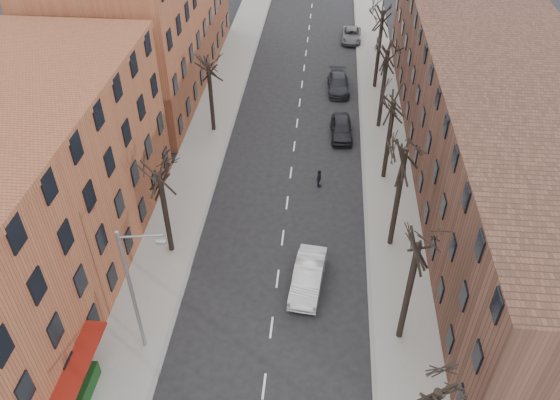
# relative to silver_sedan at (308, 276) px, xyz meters

# --- Properties ---
(sidewalk_left) EXTENTS (4.00, 90.00, 0.15)m
(sidewalk_left) POSITION_rel_silver_sedan_xyz_m (-10.01, 19.42, -0.78)
(sidewalk_left) COLOR gray
(sidewalk_left) RESTS_ON ground
(sidewalk_right) EXTENTS (4.00, 90.00, 0.15)m
(sidewalk_right) POSITION_rel_silver_sedan_xyz_m (5.99, 19.42, -0.78)
(sidewalk_right) COLOR gray
(sidewalk_right) RESTS_ON ground
(building_left_near) EXTENTS (12.00, 26.00, 12.00)m
(building_left_near) POSITION_rel_silver_sedan_xyz_m (-18.01, -0.58, 5.14)
(building_left_near) COLOR brown
(building_left_near) RESTS_ON ground
(building_left_far) EXTENTS (12.00, 28.00, 14.00)m
(building_left_far) POSITION_rel_silver_sedan_xyz_m (-18.01, 28.42, 6.14)
(building_left_far) COLOR brown
(building_left_far) RESTS_ON ground
(building_right) EXTENTS (12.00, 50.00, 10.00)m
(building_right) POSITION_rel_silver_sedan_xyz_m (13.99, 14.42, 4.14)
(building_right) COLOR #533327
(building_right) RESTS_ON ground
(tree_right_b) EXTENTS (5.20, 5.20, 10.80)m
(tree_right_b) POSITION_rel_silver_sedan_xyz_m (5.59, -3.58, -0.86)
(tree_right_b) COLOR black
(tree_right_b) RESTS_ON ground
(tree_right_c) EXTENTS (5.20, 5.20, 11.60)m
(tree_right_c) POSITION_rel_silver_sedan_xyz_m (5.59, 4.42, -0.86)
(tree_right_c) COLOR black
(tree_right_c) RESTS_ON ground
(tree_right_d) EXTENTS (5.20, 5.20, 10.00)m
(tree_right_d) POSITION_rel_silver_sedan_xyz_m (5.59, 12.42, -0.86)
(tree_right_d) COLOR black
(tree_right_d) RESTS_ON ground
(tree_right_e) EXTENTS (5.20, 5.20, 10.80)m
(tree_right_e) POSITION_rel_silver_sedan_xyz_m (5.59, 20.42, -0.86)
(tree_right_e) COLOR black
(tree_right_e) RESTS_ON ground
(tree_right_f) EXTENTS (5.20, 5.20, 11.60)m
(tree_right_f) POSITION_rel_silver_sedan_xyz_m (5.59, 28.42, -0.86)
(tree_right_f) COLOR black
(tree_right_f) RESTS_ON ground
(tree_left_a) EXTENTS (5.20, 5.20, 9.50)m
(tree_left_a) POSITION_rel_silver_sedan_xyz_m (-9.61, 2.42, -0.86)
(tree_left_a) COLOR black
(tree_left_a) RESTS_ON ground
(tree_left_b) EXTENTS (5.20, 5.20, 9.50)m
(tree_left_b) POSITION_rel_silver_sedan_xyz_m (-9.61, 18.42, -0.86)
(tree_left_b) COLOR black
(tree_left_b) RESTS_ON ground
(streetlight) EXTENTS (2.45, 0.22, 9.03)m
(streetlight) POSITION_rel_silver_sedan_xyz_m (-9.04, -5.58, 4.15)
(streetlight) COLOR slate
(streetlight) RESTS_ON ground
(silver_sedan) EXTENTS (2.36, 5.37, 1.72)m
(silver_sedan) POSITION_rel_silver_sedan_xyz_m (0.00, 0.00, 0.00)
(silver_sedan) COLOR silver
(silver_sedan) RESTS_ON ground
(parked_car_near) EXTENTS (2.12, 4.82, 1.62)m
(parked_car_near) POSITION_rel_silver_sedan_xyz_m (2.12, 18.51, -0.05)
(parked_car_near) COLOR black
(parked_car_near) RESTS_ON ground
(parked_car_mid) EXTENTS (2.44, 5.37, 1.53)m
(parked_car_mid) POSITION_rel_silver_sedan_xyz_m (1.79, 27.37, -0.10)
(parked_car_mid) COLOR black
(parked_car_mid) RESTS_ON ground
(parked_car_far) EXTENTS (2.43, 5.02, 1.38)m
(parked_car_far) POSITION_rel_silver_sedan_xyz_m (3.29, 40.57, -0.17)
(parked_car_far) COLOR #525459
(parked_car_far) RESTS_ON ground
(pedestrian_crossing) EXTENTS (0.61, 1.00, 1.59)m
(pedestrian_crossing) POSITION_rel_silver_sedan_xyz_m (0.35, 10.73, -0.07)
(pedestrian_crossing) COLOR black
(pedestrian_crossing) RESTS_ON ground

